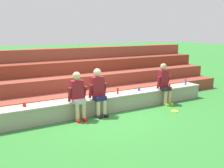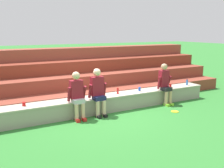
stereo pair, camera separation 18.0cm
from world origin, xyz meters
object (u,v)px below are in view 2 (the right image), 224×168
Objects in this scene: water_bottle_center_gap at (118,91)px; plastic_cup_left_end at (24,104)px; person_center at (165,83)px; person_left_of_center at (98,91)px; frisbee at (175,112)px; plastic_cup_right_end at (170,85)px; person_far_left at (77,94)px; water_bottle_near_left at (187,82)px; plastic_cup_middle at (140,89)px.

water_bottle_center_gap reaches higher than plastic_cup_left_end.
person_center is at bearing -9.43° from water_bottle_center_gap.
person_left_of_center is at bearing -179.87° from person_center.
water_bottle_center_gap is at bearing 141.12° from frisbee.
person_left_of_center is 0.90m from water_bottle_center_gap.
person_left_of_center is 3.01m from plastic_cup_right_end.
person_far_left reaches higher than plastic_cup_right_end.
person_far_left is 0.98× the size of person_center.
person_left_of_center is 3.80m from water_bottle_near_left.
plastic_cup_right_end is at bearing -1.99° from plastic_cup_middle.
plastic_cup_middle is at bearing -0.42° from plastic_cup_left_end.
plastic_cup_middle is 1.20× the size of plastic_cup_left_end.
plastic_cup_middle is at bearing 178.01° from plastic_cup_right_end.
plastic_cup_middle is 0.54× the size of frisbee.
plastic_cup_middle is 3.75m from plastic_cup_left_end.
person_far_left reaches higher than frisbee.
water_bottle_center_gap is at bearing 170.57° from person_center.
person_left_of_center reaches higher than plastic_cup_left_end.
water_bottle_near_left is 0.95× the size of frisbee.
person_far_left is 0.66m from person_left_of_center.
person_left_of_center reaches higher than water_bottle_center_gap.
plastic_cup_right_end is at bearing 4.24° from person_far_left.
water_bottle_center_gap is 2.16m from plastic_cup_right_end.
water_bottle_center_gap is 1.63× the size of plastic_cup_middle.
person_far_left is at bearing 164.07° from frisbee.
person_far_left is 5.79× the size of frisbee.
person_far_left is at bearing -178.29° from person_left_of_center.
person_left_of_center is at bearing -160.97° from water_bottle_center_gap.
plastic_cup_right_end is (2.99, 0.25, -0.20)m from person_left_of_center.
person_far_left is at bearing -172.32° from plastic_cup_middle.
person_center is 1.29m from water_bottle_near_left.
frisbee is at bearing -15.93° from person_far_left.
plastic_cup_left_end is 4.50m from frisbee.
person_center reaches higher than frisbee.
water_bottle_center_gap is at bearing -179.43° from plastic_cup_middle.
plastic_cup_middle is (-2.10, 0.05, -0.04)m from water_bottle_near_left.
person_center is at bearing -3.95° from plastic_cup_left_end.
person_center is (3.19, 0.03, 0.01)m from person_far_left.
person_center is 0.55m from plastic_cup_right_end.
water_bottle_near_left is 2.11m from plastic_cup_middle.
person_left_of_center is at bearing -170.02° from plastic_cup_middle.
plastic_cup_left_end is (-1.40, 0.34, -0.19)m from person_far_left.
frisbee is (-1.54, -1.10, -0.60)m from water_bottle_near_left.
plastic_cup_left_end is (-2.90, 0.04, -0.04)m from water_bottle_center_gap.
water_bottle_near_left reaches higher than plastic_cup_left_end.
plastic_cup_left_end is at bearing 179.26° from water_bottle_near_left.
plastic_cup_middle is at bearing 178.68° from water_bottle_near_left.
water_bottle_center_gap is 1.67× the size of plastic_cup_right_end.
water_bottle_center_gap is (1.49, 0.31, -0.14)m from person_far_left.
plastic_cup_middle is at bearing 116.06° from frisbee.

